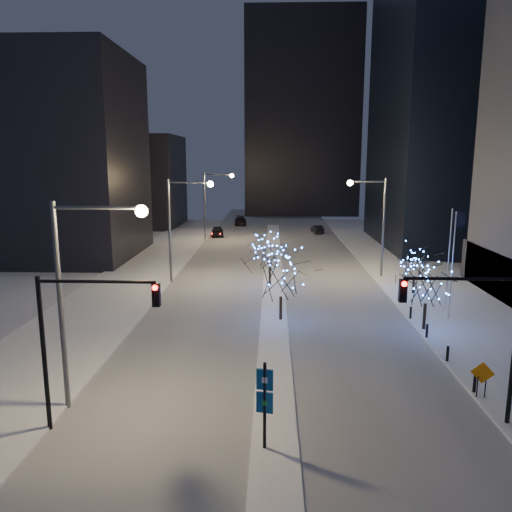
{
  "coord_description": "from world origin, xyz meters",
  "views": [
    {
      "loc": [
        -0.15,
        -20.03,
        11.82
      ],
      "look_at": [
        -1.32,
        15.13,
        5.0
      ],
      "focal_mm": 35.0,
      "sensor_mm": 36.0,
      "label": 1
    }
  ],
  "objects_px": {
    "holiday_tree_plaza_far": "(415,262)",
    "wayfinding_sign": "(265,398)",
    "street_lamp_w_mid": "(180,216)",
    "car_near": "(217,231)",
    "street_lamp_w_far": "(212,197)",
    "street_lamp_east": "(375,214)",
    "holiday_tree_median_far": "(270,252)",
    "car_mid": "(317,229)",
    "traffic_signal_east": "(481,325)",
    "holiday_tree_plaza_near": "(427,283)",
    "traffic_signal_west": "(78,328)",
    "holiday_tree_median_near": "(281,274)",
    "car_far": "(240,221)",
    "street_lamp_w_near": "(81,277)",
    "construction_sign": "(482,376)"
  },
  "relations": [
    {
      "from": "car_near",
      "to": "holiday_tree_median_far",
      "type": "bearing_deg",
      "value": -81.43
    },
    {
      "from": "car_far",
      "to": "traffic_signal_west",
      "type": "bearing_deg",
      "value": -96.13
    },
    {
      "from": "street_lamp_w_mid",
      "to": "street_lamp_w_far",
      "type": "bearing_deg",
      "value": 90.0
    },
    {
      "from": "street_lamp_w_mid",
      "to": "street_lamp_east",
      "type": "bearing_deg",
      "value": 8.96
    },
    {
      "from": "street_lamp_w_mid",
      "to": "car_far",
      "type": "bearing_deg",
      "value": 86.19
    },
    {
      "from": "street_lamp_w_mid",
      "to": "car_mid",
      "type": "relative_size",
      "value": 2.55
    },
    {
      "from": "street_lamp_w_near",
      "to": "construction_sign",
      "type": "xyz_separation_m",
      "value": [
        19.24,
        1.44,
        -5.23
      ]
    },
    {
      "from": "street_lamp_east",
      "to": "holiday_tree_plaza_near",
      "type": "xyz_separation_m",
      "value": [
        0.42,
        -16.32,
        -3.01
      ]
    },
    {
      "from": "street_lamp_w_far",
      "to": "wayfinding_sign",
      "type": "xyz_separation_m",
      "value": [
        8.52,
        -53.36,
        -4.13
      ]
    },
    {
      "from": "street_lamp_w_far",
      "to": "wayfinding_sign",
      "type": "bearing_deg",
      "value": -80.93
    },
    {
      "from": "street_lamp_w_far",
      "to": "street_lamp_east",
      "type": "xyz_separation_m",
      "value": [
        19.02,
        -22.0,
        -0.05
      ]
    },
    {
      "from": "holiday_tree_median_near",
      "to": "holiday_tree_plaza_near",
      "type": "relative_size",
      "value": 1.08
    },
    {
      "from": "holiday_tree_plaza_far",
      "to": "wayfinding_sign",
      "type": "height_order",
      "value": "holiday_tree_plaza_far"
    },
    {
      "from": "car_near",
      "to": "car_mid",
      "type": "distance_m",
      "value": 16.4
    },
    {
      "from": "holiday_tree_median_near",
      "to": "holiday_tree_plaza_far",
      "type": "height_order",
      "value": "holiday_tree_median_near"
    },
    {
      "from": "street_lamp_east",
      "to": "holiday_tree_plaza_far",
      "type": "relative_size",
      "value": 2.3
    },
    {
      "from": "street_lamp_w_mid",
      "to": "holiday_tree_median_near",
      "type": "distance_m",
      "value": 15.17
    },
    {
      "from": "wayfinding_sign",
      "to": "holiday_tree_median_far",
      "type": "bearing_deg",
      "value": 101.8
    },
    {
      "from": "street_lamp_w_mid",
      "to": "car_near",
      "type": "relative_size",
      "value": 2.2
    },
    {
      "from": "street_lamp_w_mid",
      "to": "holiday_tree_plaza_near",
      "type": "distance_m",
      "value": 23.76
    },
    {
      "from": "street_lamp_w_near",
      "to": "car_mid",
      "type": "xyz_separation_m",
      "value": [
        16.11,
        58.91,
        -5.85
      ]
    },
    {
      "from": "street_lamp_w_near",
      "to": "construction_sign",
      "type": "distance_m",
      "value": 19.99
    },
    {
      "from": "holiday_tree_median_far",
      "to": "holiday_tree_plaza_far",
      "type": "height_order",
      "value": "holiday_tree_median_far"
    },
    {
      "from": "traffic_signal_east",
      "to": "holiday_tree_median_near",
      "type": "relative_size",
      "value": 1.28
    },
    {
      "from": "car_mid",
      "to": "wayfinding_sign",
      "type": "bearing_deg",
      "value": 74.17
    },
    {
      "from": "traffic_signal_east",
      "to": "holiday_tree_median_near",
      "type": "xyz_separation_m",
      "value": [
        -8.44,
        14.49,
        -1.17
      ]
    },
    {
      "from": "construction_sign",
      "to": "car_mid",
      "type": "bearing_deg",
      "value": 111.31
    },
    {
      "from": "street_lamp_w_mid",
      "to": "traffic_signal_east",
      "type": "height_order",
      "value": "street_lamp_w_mid"
    },
    {
      "from": "street_lamp_w_far",
      "to": "street_lamp_east",
      "type": "height_order",
      "value": "same"
    },
    {
      "from": "street_lamp_w_mid",
      "to": "holiday_tree_plaza_far",
      "type": "bearing_deg",
      "value": -9.81
    },
    {
      "from": "street_lamp_w_mid",
      "to": "holiday_tree_plaza_near",
      "type": "height_order",
      "value": "street_lamp_w_mid"
    },
    {
      "from": "holiday_tree_plaza_far",
      "to": "wayfinding_sign",
      "type": "distance_m",
      "value": 27.81
    },
    {
      "from": "street_lamp_east",
      "to": "holiday_tree_plaza_far",
      "type": "xyz_separation_m",
      "value": [
        2.31,
        -6.69,
        -3.5
      ]
    },
    {
      "from": "traffic_signal_west",
      "to": "traffic_signal_east",
      "type": "xyz_separation_m",
      "value": [
        17.38,
        1.0,
        0.0
      ]
    },
    {
      "from": "street_lamp_east",
      "to": "car_mid",
      "type": "height_order",
      "value": "street_lamp_east"
    },
    {
      "from": "street_lamp_w_near",
      "to": "street_lamp_w_mid",
      "type": "relative_size",
      "value": 1.0
    },
    {
      "from": "street_lamp_w_far",
      "to": "holiday_tree_plaza_near",
      "type": "distance_m",
      "value": 43.08
    },
    {
      "from": "traffic_signal_west",
      "to": "construction_sign",
      "type": "relative_size",
      "value": 3.76
    },
    {
      "from": "car_near",
      "to": "wayfinding_sign",
      "type": "distance_m",
      "value": 58.93
    },
    {
      "from": "traffic_signal_east",
      "to": "car_far",
      "type": "relative_size",
      "value": 1.35
    },
    {
      "from": "holiday_tree_plaza_near",
      "to": "holiday_tree_plaza_far",
      "type": "distance_m",
      "value": 9.83
    },
    {
      "from": "street_lamp_w_far",
      "to": "construction_sign",
      "type": "height_order",
      "value": "street_lamp_w_far"
    },
    {
      "from": "street_lamp_w_mid",
      "to": "holiday_tree_median_near",
      "type": "height_order",
      "value": "street_lamp_w_mid"
    },
    {
      "from": "holiday_tree_plaza_near",
      "to": "car_far",
      "type": "bearing_deg",
      "value": 106.14
    },
    {
      "from": "traffic_signal_east",
      "to": "holiday_tree_plaza_near",
      "type": "bearing_deg",
      "value": 82.99
    },
    {
      "from": "street_lamp_w_far",
      "to": "holiday_tree_plaza_far",
      "type": "xyz_separation_m",
      "value": [
        21.34,
        -28.69,
        -3.55
      ]
    },
    {
      "from": "wayfinding_sign",
      "to": "traffic_signal_east",
      "type": "bearing_deg",
      "value": 26.04
    },
    {
      "from": "car_mid",
      "to": "holiday_tree_plaza_far",
      "type": "distance_m",
      "value": 38.03
    },
    {
      "from": "street_lamp_east",
      "to": "wayfinding_sign",
      "type": "relative_size",
      "value": 2.59
    },
    {
      "from": "holiday_tree_plaza_far",
      "to": "wayfinding_sign",
      "type": "bearing_deg",
      "value": -117.45
    }
  ]
}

